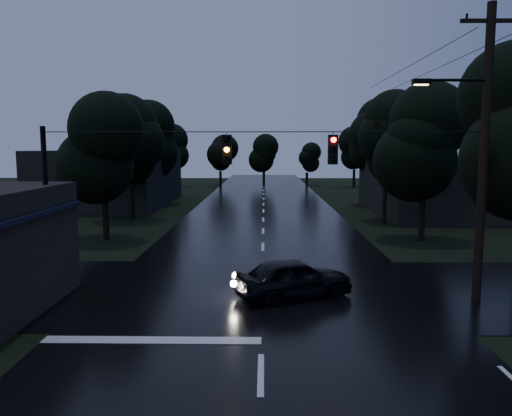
{
  "coord_description": "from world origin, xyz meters",
  "views": [
    {
      "loc": [
        0.07,
        -6.07,
        5.28
      ],
      "look_at": [
        -0.27,
        14.42,
        2.78
      ],
      "focal_mm": 35.0,
      "sensor_mm": 36.0,
      "label": 1
    }
  ],
  "objects": [
    {
      "name": "main_road",
      "position": [
        0.0,
        30.0,
        0.0
      ],
      "size": [
        12.0,
        120.0,
        0.02
      ],
      "primitive_type": "cube",
      "color": "black",
      "rests_on": "ground"
    },
    {
      "name": "cross_street",
      "position": [
        0.0,
        12.0,
        0.0
      ],
      "size": [
        60.0,
        9.0,
        0.02
      ],
      "primitive_type": "cube",
      "color": "black",
      "rests_on": "ground"
    },
    {
      "name": "building_far_right",
      "position": [
        14.0,
        34.0,
        2.2
      ],
      "size": [
        10.0,
        14.0,
        4.4
      ],
      "primitive_type": "cube",
      "color": "black",
      "rests_on": "ground"
    },
    {
      "name": "building_far_left",
      "position": [
        -14.0,
        40.0,
        2.5
      ],
      "size": [
        10.0,
        16.0,
        5.0
      ],
      "primitive_type": "cube",
      "color": "black",
      "rests_on": "ground"
    },
    {
      "name": "utility_pole_main",
      "position": [
        7.41,
        11.0,
        5.26
      ],
      "size": [
        3.5,
        0.3,
        10.0
      ],
      "color": "black",
      "rests_on": "ground"
    },
    {
      "name": "utility_pole_far",
      "position": [
        8.3,
        28.0,
        3.88
      ],
      "size": [
        2.0,
        0.3,
        7.5
      ],
      "color": "black",
      "rests_on": "ground"
    },
    {
      "name": "anchor_pole_left",
      "position": [
        -7.5,
        11.0,
        3.0
      ],
      "size": [
        0.18,
        0.18,
        6.0
      ],
      "primitive_type": "cylinder",
      "color": "black",
      "rests_on": "ground"
    },
    {
      "name": "span_signals",
      "position": [
        0.56,
        10.99,
        5.24
      ],
      "size": [
        15.0,
        0.37,
        1.12
      ],
      "color": "black",
      "rests_on": "ground"
    },
    {
      "name": "tree_left_a",
      "position": [
        -9.0,
        22.0,
        5.24
      ],
      "size": [
        3.92,
        3.92,
        8.26
      ],
      "color": "black",
      "rests_on": "ground"
    },
    {
      "name": "tree_left_b",
      "position": [
        -9.6,
        30.0,
        5.62
      ],
      "size": [
        4.2,
        4.2,
        8.85
      ],
      "color": "black",
      "rests_on": "ground"
    },
    {
      "name": "tree_left_c",
      "position": [
        -10.2,
        40.0,
        5.99
      ],
      "size": [
        4.48,
        4.48,
        9.44
      ],
      "color": "black",
      "rests_on": "ground"
    },
    {
      "name": "tree_right_a",
      "position": [
        9.0,
        22.0,
        5.62
      ],
      "size": [
        4.2,
        4.2,
        8.85
      ],
      "color": "black",
      "rests_on": "ground"
    },
    {
      "name": "tree_right_b",
      "position": [
        9.6,
        30.0,
        5.99
      ],
      "size": [
        4.48,
        4.48,
        9.44
      ],
      "color": "black",
      "rests_on": "ground"
    },
    {
      "name": "tree_right_c",
      "position": [
        10.2,
        40.0,
        6.37
      ],
      "size": [
        4.76,
        4.76,
        10.03
      ],
      "color": "black",
      "rests_on": "ground"
    },
    {
      "name": "car",
      "position": [
        1.13,
        11.06,
        0.71
      ],
      "size": [
        4.48,
        3.12,
        1.41
      ],
      "primitive_type": "imported",
      "rotation": [
        0.0,
        0.0,
        1.96
      ],
      "color": "black",
      "rests_on": "ground"
    }
  ]
}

